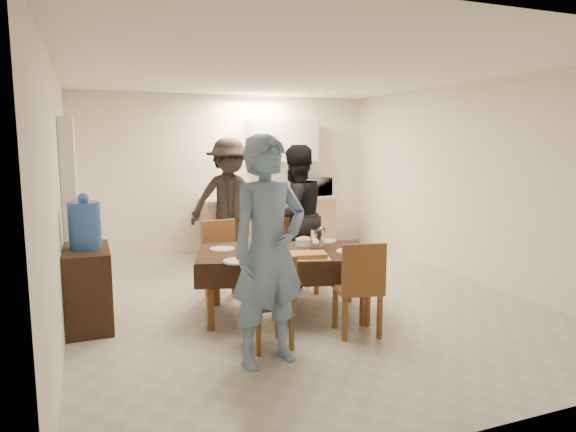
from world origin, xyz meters
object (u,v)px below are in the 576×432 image
(person_near, at_px, (269,251))
(water_pitcher, at_px, (317,239))
(savoury_tart, at_px, (308,255))
(console, at_px, (88,287))
(dining_table, at_px, (285,254))
(wine_bottle, at_px, (279,236))
(microwave, at_px, (314,187))
(person_far, at_px, (295,216))
(person_kitchen, at_px, (230,200))
(water_jug, at_px, (85,225))

(person_near, bearing_deg, water_pitcher, 35.05)
(water_pitcher, height_order, savoury_tart, water_pitcher)
(console, height_order, water_pitcher, water_pitcher)
(dining_table, bearing_deg, wine_bottle, 151.62)
(microwave, bearing_deg, person_far, 60.06)
(savoury_tart, bearing_deg, dining_table, 104.74)
(dining_table, xyz_separation_m, wine_bottle, (-0.05, 0.05, 0.19))
(savoury_tart, bearing_deg, console, 158.60)
(person_near, height_order, person_kitchen, person_near)
(dining_table, bearing_deg, person_far, 78.97)
(dining_table, height_order, water_pitcher, water_pitcher)
(savoury_tart, bearing_deg, person_far, 72.53)
(dining_table, distance_m, water_jug, 2.02)
(console, xyz_separation_m, water_jug, (0.00, -0.00, 0.63))
(microwave, distance_m, person_far, 2.42)
(wine_bottle, xyz_separation_m, person_near, (-0.50, -1.10, 0.10))
(microwave, relative_size, person_kitchen, 0.29)
(console, xyz_separation_m, microwave, (3.70, 2.73, 0.67))
(water_jug, bearing_deg, microwave, 36.38)
(savoury_tart, xyz_separation_m, microwave, (1.66, 3.53, 0.34))
(console, xyz_separation_m, wine_bottle, (1.89, -0.37, 0.46))
(savoury_tart, bearing_deg, wine_bottle, 109.23)
(dining_table, distance_m, console, 2.01)
(water_jug, distance_m, person_far, 2.57)
(savoury_tart, bearing_deg, microwave, 64.82)
(microwave, xyz_separation_m, person_far, (-1.21, -2.10, -0.16))
(water_pitcher, xyz_separation_m, microwave, (1.41, 3.20, 0.26))
(water_pitcher, bearing_deg, person_far, 79.70)
(water_jug, relative_size, wine_bottle, 1.48)
(water_jug, xyz_separation_m, person_near, (1.39, -1.47, -0.07))
(water_pitcher, bearing_deg, person_near, -131.99)
(person_far, bearing_deg, person_kitchen, -88.94)
(dining_table, height_order, savoury_tart, savoury_tart)
(wine_bottle, distance_m, person_kitchen, 2.65)
(savoury_tart, distance_m, person_kitchen, 3.08)
(wine_bottle, distance_m, person_far, 1.17)
(microwave, bearing_deg, savoury_tart, 64.82)
(dining_table, height_order, microwave, microwave)
(person_near, bearing_deg, microwave, 48.23)
(person_near, bearing_deg, wine_bottle, 52.59)
(dining_table, xyz_separation_m, water_pitcher, (0.35, -0.05, 0.14))
(person_far, bearing_deg, console, 1.16)
(water_jug, distance_m, wine_bottle, 1.94)
(wine_bottle, distance_m, microwave, 3.59)
(wine_bottle, bearing_deg, savoury_tart, -70.77)
(dining_table, distance_m, person_far, 1.21)
(person_far, bearing_deg, water_pitcher, 66.69)
(wine_bottle, relative_size, person_kitchen, 0.16)
(water_jug, xyz_separation_m, wine_bottle, (1.89, -0.37, -0.17))
(microwave, bearing_deg, dining_table, 60.81)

